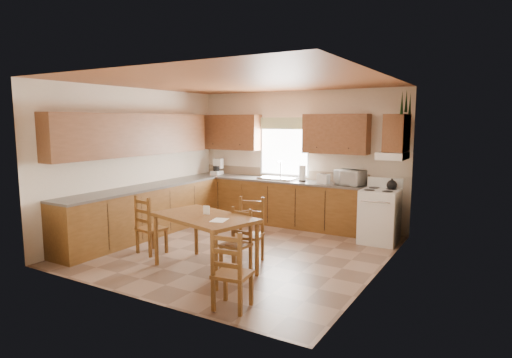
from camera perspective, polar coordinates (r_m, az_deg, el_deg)
The scene contains 35 objects.
floor at distance 7.11m, azimuth -2.30°, elevation -9.42°, with size 4.50×4.50×0.00m, color #816652.
ceiling at distance 6.82m, azimuth -2.42°, elevation 12.80°, with size 4.50×4.50×0.00m, color #97542D.
wall_left at distance 8.27m, azimuth -15.60°, elevation 2.27°, with size 4.50×4.50×0.00m, color beige.
wall_right at distance 5.93m, azimuth 16.23°, elevation 0.20°, with size 4.50×4.50×0.00m, color beige.
wall_back at distance 8.80m, azimuth 5.60°, elevation 2.83°, with size 4.50×4.50×0.00m, color beige.
wall_front at distance 5.11m, azimuth -16.16°, elevation -0.98°, with size 4.50×4.50×0.00m, color beige.
lower_cab_back at distance 8.82m, azimuth 2.49°, elevation -3.10°, with size 3.75×0.60×0.88m, color brown.
lower_cab_left at distance 8.09m, azimuth -14.65°, elevation -4.35°, with size 0.60×3.60×0.88m, color brown.
counter_back at distance 8.75m, azimuth 2.51°, elevation -0.14°, with size 3.75×0.63×0.04m, color #55504B.
counter_left at distance 8.00m, azimuth -14.76°, elevation -1.12°, with size 0.63×3.60×0.04m, color #55504B.
backsplash at distance 8.99m, azimuth 3.38°, elevation 0.78°, with size 3.75×0.01×0.18m, color #8A7258.
upper_cab_back_left at distance 9.39m, azimuth -3.44°, elevation 6.24°, with size 1.41×0.33×0.75m, color brown.
upper_cab_back_right at distance 8.29m, azimuth 10.61°, elevation 5.93°, with size 1.25×0.33×0.75m, color brown.
upper_cab_left at distance 8.01m, azimuth -15.68°, elevation 5.72°, with size 0.33×3.60×0.75m, color brown.
upper_cab_stove at distance 7.53m, azimuth 18.25°, elevation 5.85°, with size 0.33×0.62×0.62m, color brown.
range_hood at distance 7.57m, azimuth 17.76°, elevation 2.99°, with size 0.44×0.62×0.12m, color silver.
window_frame at distance 8.89m, azimuth 3.78°, elevation 4.19°, with size 1.13×0.02×1.18m, color silver.
window_pane at distance 8.89m, azimuth 3.77°, elevation 4.19°, with size 1.05×0.01×1.10m, color white.
window_valance at distance 8.85m, azimuth 3.72°, elevation 7.41°, with size 1.19×0.01×0.24m, color #507C3F.
sink_basin at distance 8.71m, azimuth 2.95°, elevation 0.09°, with size 0.75×0.45×0.04m, color silver.
pine_decal_a at distance 7.20m, azimuth 18.89°, elevation 9.58°, with size 0.22×0.22×0.36m, color #1A411C.
pine_decal_b at distance 7.51m, azimuth 19.41°, elevation 9.77°, with size 0.22×0.22×0.36m, color #1A411C.
pine_decal_c at distance 7.83m, azimuth 19.85°, elevation 9.36°, with size 0.22×0.22×0.36m, color #1A411C.
stove at distance 7.71m, azimuth 16.15°, elevation -4.86°, with size 0.61×0.63×0.91m, color silver.
coffeemaker at distance 9.53m, azimuth -5.26°, elevation 1.74°, with size 0.22×0.27×0.38m, color silver.
paper_towel at distance 8.47m, azimuth 6.19°, elevation 0.77°, with size 0.13×0.13×0.31m, color white.
toaster at distance 8.20m, azimuth 8.97°, elevation 0.02°, with size 0.22×0.14×0.18m, color silver.
microwave at distance 8.07m, azimuth 12.41°, elevation 0.18°, with size 0.47×0.34×0.28m, color silver.
dining_table at distance 6.12m, azimuth -6.85°, elevation -8.48°, with size 1.47×0.84×0.79m, color brown.
chair_near_left at distance 7.03m, azimuth -13.78°, elevation -5.93°, with size 0.39×0.37×0.93m, color brown.
chair_near_right at distance 4.88m, azimuth -3.17°, elevation -11.86°, with size 0.39×0.37×0.92m, color brown.
chair_far_left at distance 6.37m, azimuth -0.99°, elevation -6.98°, with size 0.40×0.38×0.96m, color brown.
chair_far_right at distance 6.05m, azimuth -2.72°, elevation -8.21°, with size 0.36×0.35×0.87m, color brown.
table_paper at distance 5.72m, azimuth -4.92°, elevation -5.49°, with size 0.19×0.25×0.00m, color white.
table_card at distance 6.08m, azimuth -6.62°, elevation -4.13°, with size 0.09×0.02×0.12m, color white.
Camera 1 is at (3.68, -5.71, 2.10)m, focal length 30.00 mm.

